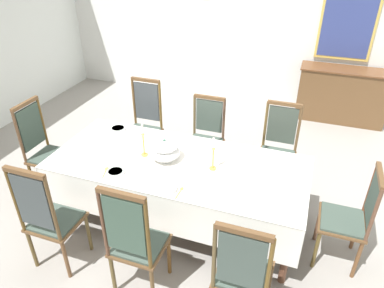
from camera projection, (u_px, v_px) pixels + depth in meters
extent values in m
cube|color=gray|center=(187.00, 205.00, 4.28)|extent=(7.14, 6.48, 0.04)
cube|color=silver|center=(253.00, 11.00, 6.09)|extent=(7.14, 0.08, 3.26)
cylinder|color=brown|center=(58.00, 195.00, 3.84)|extent=(0.07, 0.07, 0.74)
cylinder|color=brown|center=(286.00, 253.00, 3.14)|extent=(0.07, 0.07, 0.74)
cylinder|color=brown|center=(104.00, 152.00, 4.58)|extent=(0.07, 0.07, 0.74)
cylinder|color=brown|center=(297.00, 191.00, 3.89)|extent=(0.07, 0.07, 0.74)
cube|color=brown|center=(178.00, 168.00, 3.69)|extent=(2.49, 1.00, 0.08)
cube|color=brown|center=(178.00, 163.00, 3.67)|extent=(2.61, 1.12, 0.03)
cube|color=white|center=(178.00, 162.00, 3.66)|extent=(2.63, 1.14, 0.00)
cube|color=white|center=(156.00, 214.00, 3.32)|extent=(2.63, 0.00, 0.44)
cube|color=white|center=(195.00, 153.00, 4.23)|extent=(2.63, 0.00, 0.44)
cube|color=white|center=(74.00, 157.00, 4.15)|extent=(0.00, 1.14, 0.44)
cube|color=white|center=(306.00, 207.00, 3.40)|extent=(0.00, 1.14, 0.44)
cylinder|color=brown|center=(57.00, 224.00, 3.66)|extent=(0.04, 0.04, 0.46)
cylinder|color=brown|center=(89.00, 233.00, 3.55)|extent=(0.04, 0.04, 0.46)
cylinder|color=brown|center=(32.00, 249.00, 3.37)|extent=(0.04, 0.04, 0.46)
cylinder|color=brown|center=(66.00, 259.00, 3.26)|extent=(0.04, 0.04, 0.46)
cube|color=brown|center=(56.00, 222.00, 3.33)|extent=(0.44, 0.42, 0.03)
cube|color=#3D4D44|center=(56.00, 220.00, 3.32)|extent=(0.40, 0.38, 0.02)
cylinder|color=brown|center=(15.00, 201.00, 3.06)|extent=(0.03, 0.03, 0.68)
cylinder|color=brown|center=(53.00, 211.00, 2.94)|extent=(0.03, 0.03, 0.68)
cube|color=#3D4547|center=(33.00, 202.00, 2.98)|extent=(0.34, 0.02, 0.52)
cube|color=brown|center=(24.00, 173.00, 2.83)|extent=(0.40, 0.04, 0.04)
cylinder|color=brown|center=(151.00, 158.00, 4.71)|extent=(0.04, 0.04, 0.46)
cylinder|color=brown|center=(125.00, 153.00, 4.82)|extent=(0.04, 0.04, 0.46)
cylinder|color=brown|center=(162.00, 145.00, 5.00)|extent=(0.04, 0.04, 0.46)
cylinder|color=brown|center=(137.00, 140.00, 5.11)|extent=(0.04, 0.04, 0.46)
cube|color=brown|center=(143.00, 134.00, 4.79)|extent=(0.44, 0.42, 0.03)
cube|color=#3D4D44|center=(142.00, 132.00, 4.78)|extent=(0.40, 0.38, 0.02)
cylinder|color=brown|center=(160.00, 106.00, 4.71)|extent=(0.03, 0.03, 0.68)
cylinder|color=brown|center=(134.00, 102.00, 4.82)|extent=(0.03, 0.03, 0.68)
cube|color=#404649|center=(147.00, 102.00, 4.75)|extent=(0.34, 0.02, 0.52)
cube|color=brown|center=(145.00, 80.00, 4.59)|extent=(0.40, 0.04, 0.04)
cylinder|color=brown|center=(132.00, 245.00, 3.41)|extent=(0.04, 0.04, 0.46)
cylinder|color=brown|center=(169.00, 255.00, 3.30)|extent=(0.04, 0.04, 0.46)
cylinder|color=brown|center=(113.00, 274.00, 3.12)|extent=(0.04, 0.04, 0.46)
cylinder|color=brown|center=(152.00, 287.00, 3.01)|extent=(0.04, 0.04, 0.46)
cube|color=brown|center=(140.00, 245.00, 3.08)|extent=(0.44, 0.42, 0.03)
cube|color=#3D4D44|center=(140.00, 243.00, 3.07)|extent=(0.40, 0.38, 0.02)
cylinder|color=brown|center=(103.00, 224.00, 2.80)|extent=(0.03, 0.03, 0.69)
cylinder|color=brown|center=(148.00, 236.00, 2.69)|extent=(0.03, 0.03, 0.69)
cube|color=#3A5246|center=(125.00, 226.00, 2.73)|extent=(0.34, 0.02, 0.53)
cube|color=brown|center=(120.00, 194.00, 2.57)|extent=(0.40, 0.04, 0.04)
cylinder|color=brown|center=(214.00, 171.00, 4.46)|extent=(0.04, 0.04, 0.46)
cylinder|color=brown|center=(185.00, 165.00, 4.57)|extent=(0.04, 0.04, 0.46)
cylinder|color=brown|center=(221.00, 156.00, 4.75)|extent=(0.04, 0.04, 0.46)
cylinder|color=brown|center=(194.00, 151.00, 4.86)|extent=(0.04, 0.04, 0.46)
cube|color=brown|center=(204.00, 145.00, 4.54)|extent=(0.44, 0.42, 0.03)
cube|color=#3D4D44|center=(204.00, 143.00, 4.53)|extent=(0.40, 0.38, 0.02)
cylinder|color=brown|center=(224.00, 120.00, 4.49)|extent=(0.03, 0.03, 0.56)
cylinder|color=brown|center=(195.00, 116.00, 4.60)|extent=(0.03, 0.03, 0.56)
cube|color=#404D45|center=(209.00, 116.00, 4.53)|extent=(0.34, 0.02, 0.43)
cube|color=brown|center=(210.00, 98.00, 4.40)|extent=(0.40, 0.04, 0.04)
cylinder|color=brown|center=(225.00, 271.00, 3.14)|extent=(0.04, 0.04, 0.46)
cylinder|color=brown|center=(268.00, 283.00, 3.03)|extent=(0.04, 0.04, 0.46)
cube|color=brown|center=(243.00, 275.00, 2.82)|extent=(0.44, 0.42, 0.03)
cube|color=#3D4D44|center=(244.00, 273.00, 2.81)|extent=(0.40, 0.38, 0.02)
cylinder|color=brown|center=(214.00, 257.00, 2.56)|extent=(0.03, 0.03, 0.63)
cylinder|color=brown|center=(269.00, 272.00, 2.44)|extent=(0.03, 0.03, 0.63)
cube|color=#404F4A|center=(241.00, 262.00, 2.48)|extent=(0.34, 0.02, 0.48)
cube|color=brown|center=(244.00, 232.00, 2.34)|extent=(0.40, 0.04, 0.04)
cylinder|color=brown|center=(288.00, 186.00, 4.20)|extent=(0.04, 0.04, 0.46)
cylinder|color=brown|center=(256.00, 179.00, 4.31)|extent=(0.04, 0.04, 0.46)
cylinder|color=brown|center=(291.00, 169.00, 4.49)|extent=(0.04, 0.04, 0.46)
cylinder|color=brown|center=(261.00, 164.00, 4.60)|extent=(0.04, 0.04, 0.46)
cube|color=brown|center=(276.00, 158.00, 4.28)|extent=(0.44, 0.42, 0.03)
cube|color=#3D4D44|center=(276.00, 156.00, 4.26)|extent=(0.40, 0.38, 0.02)
cylinder|color=brown|center=(298.00, 130.00, 4.21)|extent=(0.03, 0.03, 0.61)
cylinder|color=brown|center=(265.00, 125.00, 4.32)|extent=(0.03, 0.03, 0.61)
cube|color=#3D473F|center=(282.00, 125.00, 4.25)|extent=(0.34, 0.02, 0.47)
cube|color=brown|center=(285.00, 104.00, 4.11)|extent=(0.40, 0.04, 0.04)
cylinder|color=brown|center=(76.00, 168.00, 4.51)|extent=(0.04, 0.04, 0.46)
cylinder|color=brown|center=(57.00, 186.00, 4.20)|extent=(0.04, 0.04, 0.46)
cylinder|color=brown|center=(53.00, 163.00, 4.61)|extent=(0.04, 0.04, 0.46)
cylinder|color=brown|center=(32.00, 179.00, 4.31)|extent=(0.04, 0.04, 0.46)
cube|color=brown|center=(51.00, 157.00, 4.29)|extent=(0.42, 0.44, 0.03)
cube|color=#3D4D44|center=(50.00, 156.00, 4.27)|extent=(0.38, 0.40, 0.02)
cylinder|color=brown|center=(43.00, 123.00, 4.32)|extent=(0.03, 0.03, 0.66)
cylinder|color=brown|center=(19.00, 138.00, 4.01)|extent=(0.03, 0.03, 0.66)
cube|color=#35463D|center=(31.00, 127.00, 4.15)|extent=(0.02, 0.34, 0.50)
cube|color=brown|center=(25.00, 104.00, 3.99)|extent=(0.04, 0.40, 0.04)
cylinder|color=brown|center=(316.00, 250.00, 3.36)|extent=(0.04, 0.04, 0.46)
cylinder|color=brown|center=(318.00, 223.00, 3.67)|extent=(0.04, 0.04, 0.46)
cylinder|color=brown|center=(357.00, 260.00, 3.25)|extent=(0.04, 0.04, 0.46)
cylinder|color=brown|center=(356.00, 231.00, 3.56)|extent=(0.04, 0.04, 0.46)
cube|color=brown|center=(342.00, 222.00, 3.34)|extent=(0.42, 0.44, 0.03)
cube|color=#3D4D44|center=(342.00, 220.00, 3.32)|extent=(0.38, 0.40, 0.02)
cylinder|color=brown|center=(374.00, 216.00, 2.97)|extent=(0.03, 0.03, 0.56)
cylinder|color=brown|center=(370.00, 189.00, 3.29)|extent=(0.03, 0.03, 0.56)
cube|color=#394B42|center=(373.00, 199.00, 3.12)|extent=(0.02, 0.34, 0.43)
cube|color=brown|center=(380.00, 176.00, 2.99)|extent=(0.04, 0.40, 0.04)
cylinder|color=white|center=(165.00, 159.00, 3.69)|extent=(0.17, 0.17, 0.02)
ellipsoid|color=white|center=(165.00, 152.00, 3.65)|extent=(0.31, 0.31, 0.14)
ellipsoid|color=silver|center=(165.00, 145.00, 3.61)|extent=(0.28, 0.28, 0.11)
sphere|color=#3D6E55|center=(164.00, 140.00, 3.58)|extent=(0.03, 0.03, 0.03)
cylinder|color=gold|center=(144.00, 155.00, 3.76)|extent=(0.07, 0.07, 0.02)
cylinder|color=gold|center=(144.00, 144.00, 3.70)|extent=(0.02, 0.02, 0.24)
cone|color=gold|center=(143.00, 134.00, 3.63)|extent=(0.04, 0.04, 0.02)
cylinder|color=silver|center=(142.00, 129.00, 3.60)|extent=(0.02, 0.02, 0.10)
cylinder|color=gold|center=(213.00, 168.00, 3.54)|extent=(0.07, 0.07, 0.02)
cylinder|color=gold|center=(213.00, 158.00, 3.48)|extent=(0.02, 0.02, 0.22)
cone|color=gold|center=(213.00, 148.00, 3.42)|extent=(0.04, 0.04, 0.02)
cylinder|color=silver|center=(214.00, 143.00, 3.39)|extent=(0.02, 0.02, 0.10)
cylinder|color=white|center=(167.00, 188.00, 3.26)|extent=(0.19, 0.19, 0.03)
cylinder|color=white|center=(167.00, 188.00, 3.26)|extent=(0.15, 0.15, 0.02)
torus|color=#3D6E55|center=(167.00, 187.00, 3.25)|extent=(0.18, 0.18, 0.01)
cylinder|color=white|center=(116.00, 173.00, 3.46)|extent=(0.17, 0.17, 0.04)
cylinder|color=white|center=(115.00, 172.00, 3.46)|extent=(0.14, 0.14, 0.03)
torus|color=#3D6E55|center=(115.00, 171.00, 3.46)|extent=(0.16, 0.16, 0.01)
cylinder|color=white|center=(118.00, 129.00, 4.23)|extent=(0.18, 0.18, 0.03)
cylinder|color=white|center=(118.00, 129.00, 4.23)|extent=(0.15, 0.15, 0.02)
torus|color=#3D6E55|center=(118.00, 128.00, 4.23)|extent=(0.17, 0.17, 0.01)
cube|color=gold|center=(178.00, 194.00, 3.20)|extent=(0.01, 0.14, 0.00)
ellipsoid|color=gold|center=(182.00, 189.00, 3.27)|extent=(0.03, 0.05, 0.01)
cube|color=gold|center=(104.00, 173.00, 3.48)|extent=(0.05, 0.14, 0.00)
ellipsoid|color=gold|center=(107.00, 168.00, 3.55)|extent=(0.03, 0.05, 0.01)
cube|color=brown|center=(342.00, 96.00, 5.96)|extent=(1.40, 0.44, 0.88)
cube|color=brown|center=(348.00, 70.00, 5.73)|extent=(1.44, 0.48, 0.02)
cube|color=brown|center=(364.00, 94.00, 6.04)|extent=(0.59, 0.01, 0.70)
cube|color=brown|center=(320.00, 88.00, 6.24)|extent=(0.59, 0.01, 0.70)
cube|color=#D1B251|center=(351.00, 11.00, 5.54)|extent=(0.85, 0.04, 1.53)
cube|color=navy|center=(351.00, 11.00, 5.52)|extent=(0.77, 0.01, 1.45)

